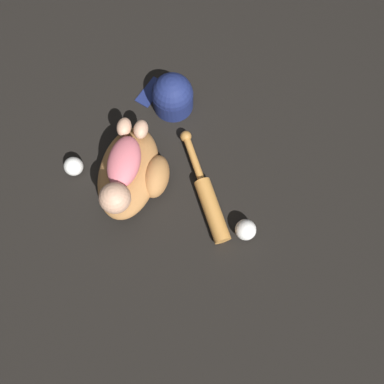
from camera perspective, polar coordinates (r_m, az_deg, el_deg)
The scene contains 7 objects.
ground_plane at distance 1.36m, azimuth -8.81°, elevation 3.36°, with size 6.00×6.00×0.00m, color black.
baseball_glove at distance 1.30m, azimuth -8.95°, elevation 2.91°, with size 0.39×0.31×0.11m.
baby_figure at distance 1.20m, azimuth -10.63°, elevation 3.31°, with size 0.34×0.19×0.10m.
baseball_bat at distance 1.28m, azimuth 2.39°, elevation -0.81°, with size 0.42×0.10×0.06m.
baseball at distance 1.25m, azimuth 8.17°, elevation -5.71°, with size 0.07×0.07×0.07m.
baseball_spare at distance 1.37m, azimuth -17.59°, elevation 3.76°, with size 0.07×0.07×0.07m.
baseball_cap at distance 1.41m, azimuth -3.02°, elevation 14.45°, with size 0.21×0.22×0.15m.
Camera 1 is at (0.54, 0.11, 1.24)m, focal length 35.00 mm.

